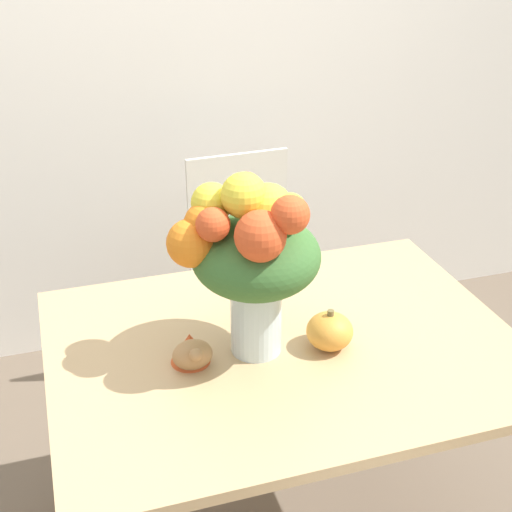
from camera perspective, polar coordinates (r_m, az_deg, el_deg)
name	(u,v)px	position (r m, az deg, el deg)	size (l,w,h in m)	color
wall_back	(172,31)	(2.94, -6.74, 17.48)	(8.00, 0.06, 2.70)	white
dining_table	(284,373)	(1.98, 2.25, -9.36)	(1.24, 0.94, 0.76)	tan
flower_vase	(251,254)	(1.73, -0.40, 0.18)	(0.38, 0.33, 0.50)	silver
pumpkin	(330,331)	(1.88, 5.91, -5.99)	(0.12, 0.12, 0.11)	gold
turkey_figurine	(191,351)	(1.82, -5.21, -7.55)	(0.10, 0.14, 0.08)	#A87A4C
dining_chair_near_window	(249,280)	(2.77, -0.59, -1.95)	(0.44, 0.44, 0.96)	silver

